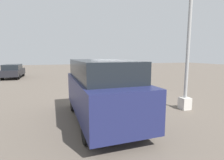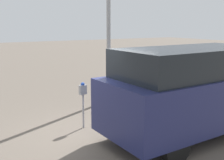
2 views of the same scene
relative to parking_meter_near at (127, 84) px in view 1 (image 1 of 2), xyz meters
The scene contains 6 objects.
ground_plane 1.10m from the parking_meter_near, 94.20° to the right, with size 80.00×80.00×0.00m, color #60564C.
parking_meter_near is the anchor object (origin of this frame).
parking_meter_far 5.29m from the parking_meter_near, behind, with size 0.21×0.13×1.43m.
lamp_post 3.18m from the parking_meter_near, 44.95° to the left, with size 0.44×0.44×6.88m.
parked_van 2.98m from the parking_meter_near, 40.83° to the right, with size 5.07×2.13×2.30m.
car_distant 15.11m from the parking_meter_near, 147.87° to the right, with size 4.47×1.71×1.50m.
Camera 1 is at (8.55, -3.02, 2.49)m, focal length 28.00 mm.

